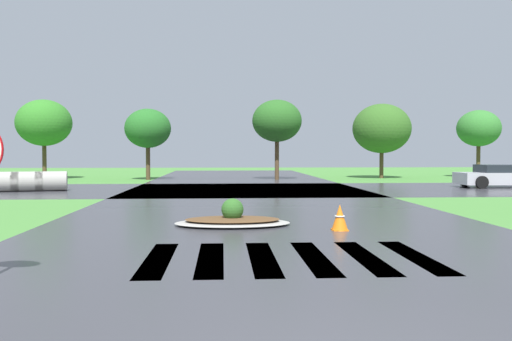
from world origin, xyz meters
TOP-DOWN VIEW (x-y plane):
  - asphalt_roadway at (0.00, 10.00)m, footprint 11.41×80.00m
  - asphalt_cross_road at (0.00, 22.54)m, footprint 90.00×10.27m
  - crosswalk_stripes at (0.00, 5.11)m, footprint 4.95×3.19m
  - median_island at (-0.89, 9.45)m, footprint 2.91×1.74m
  - car_blue_compact at (13.33, 23.36)m, footprint 4.63×2.11m
  - drainage_pipe_stack at (-10.24, 21.95)m, footprint 3.61×1.65m
  - traffic_cone at (1.61, 8.37)m, footprint 0.39×0.39m
  - background_treeline at (-4.97, 33.60)m, footprint 43.16×6.25m

SIDE VIEW (x-z plane):
  - asphalt_roadway at x=0.00m, z-range 0.00..0.01m
  - asphalt_cross_road at x=0.00m, z-range 0.00..0.01m
  - crosswalk_stripes at x=0.00m, z-range 0.00..0.01m
  - median_island at x=-0.89m, z-range -0.20..0.48m
  - traffic_cone at x=1.61m, z-range -0.01..0.61m
  - drainage_pipe_stack at x=-10.24m, z-range 0.00..0.93m
  - car_blue_compact at x=13.33m, z-range -0.02..1.16m
  - background_treeline at x=-4.97m, z-range 0.88..6.30m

